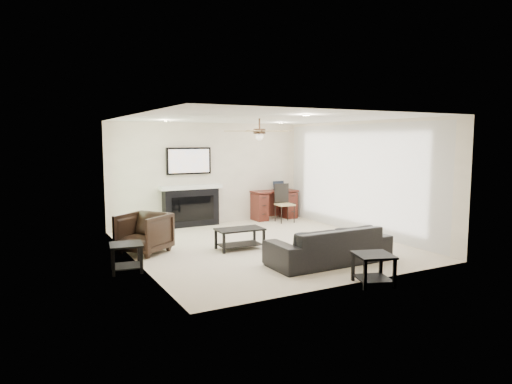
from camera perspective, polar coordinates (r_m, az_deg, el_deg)
room_shell at (r=9.04m, az=1.54°, el=4.00°), size 5.50×5.54×2.52m
sofa at (r=7.89m, az=9.09°, el=-6.53°), size 2.14×0.84×0.63m
armchair at (r=8.68m, az=-13.85°, el=-5.03°), size 1.13×1.13×0.75m
coffee_table at (r=8.78m, az=-2.04°, el=-5.86°), size 0.92×0.54×0.40m
end_table_near at (r=6.89m, az=14.45°, el=-9.33°), size 0.66×0.66×0.45m
end_table_left at (r=7.59m, az=-15.88°, el=-7.89°), size 0.57×0.57×0.45m
fireplace_unit at (r=11.07m, az=-8.14°, el=0.61°), size 1.52×0.34×1.91m
desk at (r=12.07m, az=2.23°, el=-1.59°), size 1.22×0.56×0.76m
desk_chair at (r=11.59m, az=3.61°, el=-1.41°), size 0.46×0.48×0.97m
laptop at (r=12.09m, az=3.11°, el=0.78°), size 0.33×0.24×0.23m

